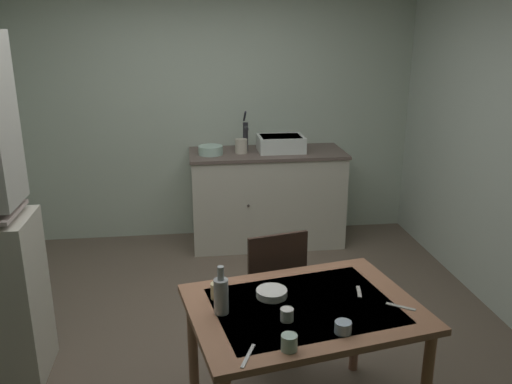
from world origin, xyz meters
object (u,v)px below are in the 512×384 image
at_px(dining_table, 303,321).
at_px(hand_pump, 246,134).
at_px(teacup_cream, 218,291).
at_px(serving_bowl_wide, 272,293).
at_px(mixing_bowl_counter, 211,150).
at_px(chair_far_side, 270,290).
at_px(glass_bottle, 220,295).
at_px(sink_basin, 281,143).

bearing_deg(dining_table, hand_pump, 90.20).
bearing_deg(dining_table, teacup_cream, 163.11).
xyz_separation_m(serving_bowl_wide, teacup_cream, (-0.28, 0.02, 0.02)).
bearing_deg(serving_bowl_wide, mixing_bowl_counter, 94.78).
relative_size(hand_pump, teacup_cream, 4.66).
relative_size(chair_far_side, serving_bowl_wide, 5.58).
distance_m(hand_pump, mixing_bowl_counter, 0.38).
xyz_separation_m(hand_pump, teacup_cream, (-0.42, -2.51, -0.32)).
bearing_deg(mixing_bowl_counter, serving_bowl_wide, -85.22).
distance_m(mixing_bowl_counter, serving_bowl_wide, 2.45).
height_order(mixing_bowl_counter, dining_table, mixing_bowl_counter).
bearing_deg(glass_bottle, dining_table, 2.72).
height_order(hand_pump, serving_bowl_wide, hand_pump).
xyz_separation_m(mixing_bowl_counter, dining_table, (0.35, -2.54, -0.33)).
bearing_deg(chair_far_side, hand_pump, 88.27).
relative_size(dining_table, serving_bowl_wide, 7.84).
distance_m(sink_basin, chair_far_side, 2.05).
bearing_deg(dining_table, glass_bottle, -177.28).
bearing_deg(glass_bottle, hand_pump, 81.10).
distance_m(dining_table, serving_bowl_wide, 0.22).
xyz_separation_m(sink_basin, glass_bottle, (-0.75, -2.61, -0.18)).
relative_size(dining_table, teacup_cream, 15.33).
bearing_deg(serving_bowl_wide, teacup_cream, 176.11).
xyz_separation_m(mixing_bowl_counter, teacup_cream, (-0.08, -2.41, -0.20)).
xyz_separation_m(chair_far_side, glass_bottle, (-0.36, -0.67, 0.36)).
bearing_deg(hand_pump, mixing_bowl_counter, -164.49).
height_order(hand_pump, glass_bottle, hand_pump).
height_order(sink_basin, mixing_bowl_counter, sink_basin).
xyz_separation_m(sink_basin, chair_far_side, (-0.40, -1.94, -0.53)).
bearing_deg(sink_basin, hand_pump, 172.37).
relative_size(mixing_bowl_counter, dining_table, 0.18).
xyz_separation_m(sink_basin, mixing_bowl_counter, (-0.68, -0.05, -0.04)).
xyz_separation_m(teacup_cream, glass_bottle, (0.01, -0.15, 0.06)).
bearing_deg(teacup_cream, chair_far_side, 55.26).
xyz_separation_m(dining_table, teacup_cream, (-0.43, 0.13, 0.13)).
relative_size(chair_far_side, teacup_cream, 10.91).
xyz_separation_m(mixing_bowl_counter, glass_bottle, (-0.07, -2.56, -0.14)).
bearing_deg(serving_bowl_wide, dining_table, -36.85).
bearing_deg(mixing_bowl_counter, hand_pump, 15.51).
distance_m(sink_basin, hand_pump, 0.35).
relative_size(mixing_bowl_counter, teacup_cream, 2.75).
height_order(sink_basin, chair_far_side, sink_basin).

